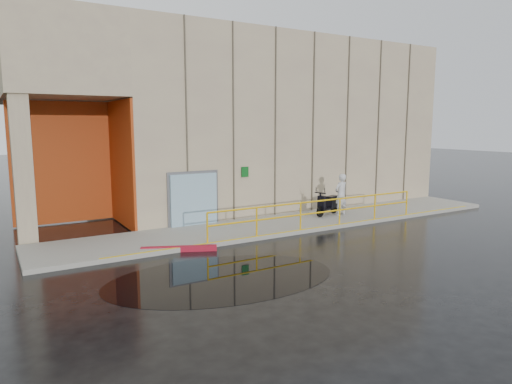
# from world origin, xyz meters

# --- Properties ---
(ground) EXTENTS (120.00, 120.00, 0.00)m
(ground) POSITION_xyz_m (0.00, 0.00, 0.00)
(ground) COLOR black
(ground) RESTS_ON ground
(sidewalk) EXTENTS (20.00, 3.00, 0.15)m
(sidewalk) POSITION_xyz_m (4.00, 4.50, 0.07)
(sidewalk) COLOR gray
(sidewalk) RESTS_ON ground
(building) EXTENTS (20.00, 10.17, 8.00)m
(building) POSITION_xyz_m (5.10, 10.98, 4.21)
(building) COLOR tan
(building) RESTS_ON ground
(guardrail) EXTENTS (9.56, 0.06, 1.03)m
(guardrail) POSITION_xyz_m (4.25, 3.15, 0.68)
(guardrail) COLOR yellow
(guardrail) RESTS_ON sidewalk
(person) EXTENTS (0.70, 0.50, 1.79)m
(person) POSITION_xyz_m (6.41, 4.48, 1.04)
(person) COLOR silver
(person) RESTS_ON sidewalk
(scooter) EXTENTS (1.68, 1.05, 1.27)m
(scooter) POSITION_xyz_m (5.95, 4.79, 0.88)
(scooter) COLOR black
(scooter) RESTS_ON sidewalk
(red_curb) EXTENTS (2.27, 1.13, 0.18)m
(red_curb) POSITION_xyz_m (-1.52, 3.10, 0.09)
(red_curb) COLOR maroon
(red_curb) RESTS_ON ground
(puddle) EXTENTS (6.68, 4.67, 0.01)m
(puddle) POSITION_xyz_m (-1.47, 0.11, 0.00)
(puddle) COLOR black
(puddle) RESTS_ON ground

